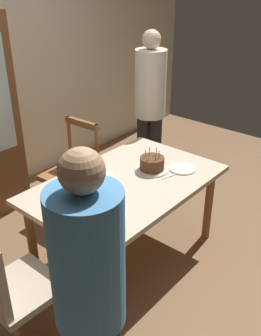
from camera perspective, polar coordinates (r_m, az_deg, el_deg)
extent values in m
plane|color=brown|center=(3.44, -0.55, -12.63)|extent=(6.40, 6.40, 0.00)
cube|color=beige|center=(3.03, -0.61, -2.34)|extent=(1.53, 0.97, 0.04)
cylinder|color=brown|center=(2.66, -3.83, -17.38)|extent=(0.07, 0.07, 0.69)
cylinder|color=brown|center=(3.51, 11.35, -5.36)|extent=(0.07, 0.07, 0.69)
cylinder|color=brown|center=(3.12, -14.22, -10.46)|extent=(0.07, 0.07, 0.69)
cylinder|color=brown|center=(3.87, 1.55, -1.48)|extent=(0.07, 0.07, 0.69)
cylinder|color=silver|center=(3.20, 3.14, -0.20)|extent=(0.28, 0.28, 0.01)
cylinder|color=#563019|center=(3.17, 3.17, 0.72)|extent=(0.20, 0.20, 0.10)
cylinder|color=#D872CC|center=(3.18, 3.80, 2.33)|extent=(0.01, 0.01, 0.05)
sphere|color=#FFC64C|center=(3.16, 3.82, 2.88)|extent=(0.01, 0.01, 0.01)
cylinder|color=#D872CC|center=(3.18, 2.81, 2.40)|extent=(0.01, 0.01, 0.05)
sphere|color=#FFC64C|center=(3.17, 2.82, 2.95)|extent=(0.01, 0.01, 0.01)
cylinder|color=#F2994C|center=(3.14, 2.21, 2.06)|extent=(0.01, 0.01, 0.05)
sphere|color=#FFC64C|center=(3.13, 2.22, 2.61)|extent=(0.01, 0.01, 0.01)
cylinder|color=#66CC72|center=(3.10, 2.63, 1.66)|extent=(0.01, 0.01, 0.05)
sphere|color=#FFC64C|center=(3.08, 2.65, 2.22)|extent=(0.01, 0.01, 0.01)
cylinder|color=#4C7FE5|center=(3.09, 3.69, 1.61)|extent=(0.01, 0.01, 0.05)
sphere|color=#FFC64C|center=(3.08, 3.71, 2.17)|extent=(0.01, 0.01, 0.01)
cylinder|color=#66CC72|center=(3.13, 4.21, 1.93)|extent=(0.01, 0.01, 0.05)
sphere|color=#FFC64C|center=(3.12, 4.23, 2.49)|extent=(0.01, 0.01, 0.01)
cylinder|color=white|center=(2.63, -3.03, -6.83)|extent=(0.22, 0.22, 0.01)
cylinder|color=white|center=(3.10, -4.57, -1.16)|extent=(0.22, 0.22, 0.01)
cylinder|color=white|center=(3.23, 7.63, -0.09)|extent=(0.22, 0.22, 0.01)
cube|color=silver|center=(2.54, -5.44, -8.45)|extent=(0.18, 0.05, 0.01)
cube|color=silver|center=(3.00, -6.44, -2.44)|extent=(0.18, 0.05, 0.01)
cube|color=silver|center=(3.12, 5.94, -1.15)|extent=(0.18, 0.06, 0.01)
cube|color=brown|center=(3.73, -8.85, -1.16)|extent=(0.46, 0.46, 0.05)
cylinder|color=brown|center=(3.87, -12.17, -4.46)|extent=(0.04, 0.04, 0.42)
cylinder|color=brown|center=(3.65, -8.60, -6.23)|extent=(0.04, 0.04, 0.42)
cylinder|color=brown|center=(4.06, -8.60, -2.49)|extent=(0.04, 0.04, 0.42)
cylinder|color=brown|center=(3.85, -5.01, -4.04)|extent=(0.04, 0.04, 0.42)
cylinder|color=brown|center=(3.86, -8.89, 4.01)|extent=(0.04, 0.04, 0.50)
cylinder|color=brown|center=(3.63, -4.89, 2.67)|extent=(0.04, 0.04, 0.50)
cube|color=brown|center=(3.66, -7.14, 6.51)|extent=(0.06, 0.40, 0.06)
cube|color=tan|center=(2.60, -15.70, -16.65)|extent=(0.45, 0.45, 0.05)
cylinder|color=brown|center=(2.73, -9.78, -20.37)|extent=(0.04, 0.04, 0.42)
cylinder|color=brown|center=(2.93, -14.19, -16.76)|extent=(0.04, 0.04, 0.42)
cylinder|color=#4C8CC6|center=(1.68, -6.34, -13.28)|extent=(0.32, 0.32, 0.66)
sphere|color=tan|center=(1.44, -7.20, -0.44)|extent=(0.18, 0.18, 0.18)
cylinder|color=#262328|center=(4.30, 1.84, 2.58)|extent=(0.14, 0.14, 0.82)
cylinder|color=#262328|center=(4.28, 3.56, 2.44)|extent=(0.14, 0.14, 0.82)
cylinder|color=silver|center=(4.03, 2.94, 12.21)|extent=(0.32, 0.32, 0.68)
sphere|color=beige|center=(3.94, 3.10, 18.31)|extent=(0.19, 0.19, 0.19)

